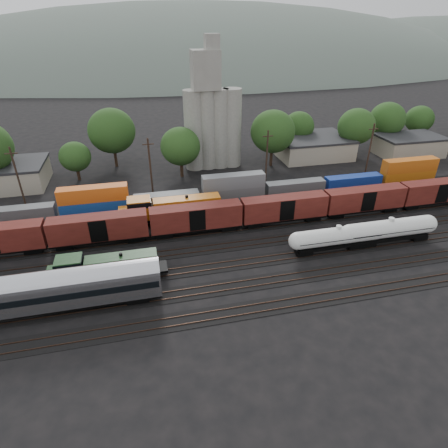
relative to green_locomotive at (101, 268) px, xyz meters
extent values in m
plane|color=black|center=(20.49, 5.00, -2.41)|extent=(600.00, 600.00, 0.00)
cube|color=black|center=(20.49, -10.00, -2.37)|extent=(180.00, 3.20, 0.08)
cube|color=#382319|center=(20.49, -10.72, -2.29)|extent=(180.00, 0.08, 0.16)
cube|color=#382319|center=(20.49, -9.28, -2.29)|extent=(180.00, 0.08, 0.16)
cube|color=black|center=(20.49, -5.00, -2.37)|extent=(180.00, 3.20, 0.08)
cube|color=#382319|center=(20.49, -5.72, -2.29)|extent=(180.00, 0.08, 0.16)
cube|color=#382319|center=(20.49, -4.28, -2.29)|extent=(180.00, 0.08, 0.16)
cube|color=black|center=(20.49, 0.00, -2.37)|extent=(180.00, 3.20, 0.08)
cube|color=#382319|center=(20.49, -0.72, -2.29)|extent=(180.00, 0.08, 0.16)
cube|color=#382319|center=(20.49, 0.72, -2.29)|extent=(180.00, 0.08, 0.16)
cube|color=black|center=(20.49, 5.00, -2.37)|extent=(180.00, 3.20, 0.08)
cube|color=#382319|center=(20.49, 4.28, -2.29)|extent=(180.00, 0.08, 0.16)
cube|color=#382319|center=(20.49, 5.72, -2.29)|extent=(180.00, 0.08, 0.16)
cube|color=black|center=(20.49, 10.00, -2.37)|extent=(180.00, 3.20, 0.08)
cube|color=#382319|center=(20.49, 9.28, -2.29)|extent=(180.00, 0.08, 0.16)
cube|color=#382319|center=(20.49, 10.72, -2.29)|extent=(180.00, 0.08, 0.16)
cube|color=black|center=(20.49, 15.00, -2.37)|extent=(180.00, 3.20, 0.08)
cube|color=#382319|center=(20.49, 14.28, -2.29)|extent=(180.00, 0.08, 0.16)
cube|color=#382319|center=(20.49, 15.72, -2.29)|extent=(180.00, 0.08, 0.16)
cube|color=black|center=(20.49, 20.00, -2.37)|extent=(180.00, 3.20, 0.08)
cube|color=#382319|center=(20.49, 19.28, -2.29)|extent=(180.00, 0.08, 0.16)
cube|color=#382319|center=(20.49, 20.72, -2.29)|extent=(180.00, 0.08, 0.16)
cube|color=black|center=(0.87, 0.00, -1.18)|extent=(15.86, 2.71, 0.37)
cube|color=black|center=(0.87, 0.00, -1.60)|extent=(4.66, 2.05, 0.75)
cube|color=#173717|center=(2.77, 0.00, 0.26)|extent=(9.52, 2.24, 2.52)
cube|color=#173717|center=(-3.89, 0.00, 0.54)|extent=(3.36, 2.71, 3.08)
cube|color=black|center=(-3.89, 0.00, 1.52)|extent=(3.45, 2.80, 0.84)
cube|color=#173717|center=(-6.11, 0.00, -0.16)|extent=(1.49, 2.24, 1.68)
cylinder|color=black|center=(2.77, 0.00, 1.66)|extent=(0.47, 0.47, 0.47)
cube|color=black|center=(-4.20, 0.00, -1.79)|extent=(2.43, 1.87, 0.65)
cube|color=black|center=(5.95, 0.00, -1.79)|extent=(2.43, 1.87, 0.65)
cylinder|color=silver|center=(34.91, 0.00, 0.26)|extent=(13.11, 2.70, 2.70)
sphere|color=silver|center=(28.35, 0.00, 0.26)|extent=(2.70, 2.70, 2.70)
sphere|color=silver|center=(41.47, 0.00, 0.26)|extent=(2.70, 2.70, 2.70)
cylinder|color=silver|center=(34.91, 0.00, 1.79)|extent=(0.84, 0.84, 0.47)
cube|color=black|center=(34.91, 0.00, 0.26)|extent=(13.41, 2.83, 0.07)
cube|color=black|center=(34.91, 0.00, -1.23)|extent=(12.66, 2.05, 0.47)
cube|color=black|center=(29.55, 0.00, -1.79)|extent=(2.42, 1.86, 0.65)
cube|color=black|center=(40.27, 0.00, -1.79)|extent=(2.42, 1.86, 0.65)
cylinder|color=silver|center=(43.87, 0.00, 0.40)|extent=(13.89, 2.86, 2.86)
sphere|color=silver|center=(36.93, 0.00, 0.40)|extent=(2.86, 2.86, 2.86)
sphere|color=silver|center=(50.81, 0.00, 0.40)|extent=(2.86, 2.86, 2.86)
cylinder|color=silver|center=(43.87, 0.00, 2.03)|extent=(0.89, 0.89, 0.49)
cube|color=black|center=(43.87, 0.00, 0.40)|extent=(14.20, 3.00, 0.08)
cube|color=black|center=(43.87, 0.00, -1.17)|extent=(13.41, 2.17, 0.49)
cube|color=black|center=(38.19, 0.00, -1.77)|extent=(2.56, 1.97, 0.69)
cube|color=black|center=(49.55, 0.00, -1.77)|extent=(2.56, 1.97, 0.69)
cube|color=silver|center=(-5.21, -5.00, 0.56)|extent=(25.57, 3.09, 3.20)
cylinder|color=silver|center=(-5.21, -5.00, 2.16)|extent=(25.57, 3.09, 3.09)
cube|color=black|center=(-5.21, -5.00, 0.94)|extent=(25.06, 3.15, 0.90)
cube|color=black|center=(-5.21, -5.00, -1.14)|extent=(25.57, 2.77, 0.43)
cube|color=black|center=(4.51, -5.00, -1.73)|extent=(2.77, 2.13, 0.75)
cube|color=black|center=(11.54, 15.00, -1.02)|extent=(19.39, 3.12, 0.43)
cube|color=black|center=(11.54, 15.00, -1.51)|extent=(5.39, 2.37, 0.86)
cube|color=#C76611|center=(13.87, 15.00, 0.65)|extent=(11.63, 2.59, 2.91)
cube|color=#C76611|center=(5.73, 15.00, 0.97)|extent=(3.88, 3.12, 3.55)
cube|color=black|center=(5.73, 15.00, 2.10)|extent=(3.99, 3.23, 0.97)
cube|color=#C76611|center=(3.01, 15.00, 0.16)|extent=(1.72, 2.59, 1.94)
cylinder|color=black|center=(13.87, 15.00, 2.26)|extent=(0.54, 0.54, 0.54)
cube|color=black|center=(5.34, 15.00, -1.72)|extent=(2.80, 2.15, 0.75)
cube|color=black|center=(17.75, 15.00, -1.72)|extent=(2.80, 2.15, 0.75)
cube|color=black|center=(-0.74, 10.00, -1.21)|extent=(15.00, 2.60, 0.40)
cube|color=#511813|center=(-0.74, 10.00, 0.89)|extent=(15.00, 2.90, 3.80)
cube|color=black|center=(14.66, 10.00, -1.21)|extent=(15.00, 2.60, 0.40)
cube|color=#511813|center=(14.66, 10.00, 0.89)|extent=(15.00, 2.90, 3.80)
cube|color=black|center=(30.06, 10.00, -1.21)|extent=(15.00, 2.60, 0.40)
cube|color=#511813|center=(30.06, 10.00, 0.89)|extent=(15.00, 2.90, 3.80)
cube|color=black|center=(45.46, 10.00, -1.21)|extent=(15.00, 2.60, 0.40)
cube|color=#511813|center=(45.46, 10.00, 0.89)|extent=(15.00, 2.90, 3.80)
cube|color=black|center=(60.86, 10.00, -1.21)|extent=(15.00, 2.60, 0.40)
cube|color=#511813|center=(60.86, 10.00, 0.89)|extent=(15.00, 2.90, 3.80)
cube|color=black|center=(20.49, 20.00, -1.91)|extent=(160.00, 2.60, 0.60)
cube|color=#505255|center=(-14.85, 20.00, -0.31)|extent=(12.00, 2.40, 2.60)
cube|color=#154296|center=(-2.05, 20.00, -0.31)|extent=(12.00, 2.40, 2.60)
cube|color=#D25715|center=(-2.05, 20.00, 2.29)|extent=(12.00, 2.40, 2.60)
cube|color=#56585A|center=(10.75, 20.00, -0.31)|extent=(12.00, 2.40, 2.60)
cube|color=#56595B|center=(23.55, 20.00, -0.31)|extent=(12.00, 2.40, 2.60)
cube|color=slate|center=(23.55, 20.00, 2.29)|extent=(12.00, 2.40, 2.60)
cube|color=#4E5153|center=(36.35, 20.00, -0.31)|extent=(12.00, 2.40, 2.60)
cube|color=navy|center=(49.15, 20.00, -0.31)|extent=(12.00, 2.40, 2.60)
cube|color=#BF6513|center=(61.95, 20.00, -0.31)|extent=(12.00, 2.40, 2.60)
cube|color=#BC5713|center=(61.95, 20.00, 2.29)|extent=(12.00, 2.40, 2.60)
cylinder|color=gray|center=(19.49, 41.00, 6.59)|extent=(4.40, 4.40, 18.00)
cylinder|color=gray|center=(22.49, 41.00, 6.59)|extent=(4.40, 4.40, 18.00)
cylinder|color=gray|center=(25.49, 41.00, 6.59)|extent=(4.40, 4.40, 18.00)
cylinder|color=gray|center=(28.49, 41.00, 6.59)|extent=(4.40, 4.40, 18.00)
cube|color=gray|center=(22.49, 41.00, 19.59)|extent=(6.00, 5.00, 8.00)
cube|color=gray|center=(23.99, 41.00, 24.59)|extent=(3.00, 3.00, 4.00)
cube|color=#9E937F|center=(50.49, 43.00, -0.11)|extent=(18.00, 14.00, 4.60)
cube|color=#232326|center=(50.49, 43.00, 2.44)|extent=(18.36, 14.28, 0.50)
cube|color=#9E937F|center=(75.49, 38.00, -0.11)|extent=(16.00, 10.00, 4.60)
cube|color=#232326|center=(75.49, 38.00, 2.44)|extent=(16.32, 10.20, 0.50)
cylinder|color=black|center=(-7.04, 39.44, -1.17)|extent=(0.70, 0.70, 2.48)
ellipsoid|color=#274A1B|center=(-7.04, 39.44, 3.00)|extent=(6.74, 6.74, 6.38)
cylinder|color=black|center=(0.95, 46.41, -0.41)|extent=(0.70, 0.70, 4.00)
ellipsoid|color=#274A1B|center=(0.95, 46.41, 6.31)|extent=(10.86, 10.86, 10.29)
cylinder|color=black|center=(15.64, 36.32, -0.79)|extent=(0.70, 0.70, 3.23)
ellipsoid|color=#274A1B|center=(15.64, 36.32, 4.64)|extent=(8.78, 8.78, 8.32)
cylinder|color=black|center=(26.78, 44.42, -0.65)|extent=(0.70, 0.70, 3.52)
ellipsoid|color=#274A1B|center=(26.78, 44.42, 5.25)|extent=(9.55, 9.55, 9.05)
cylinder|color=black|center=(37.77, 38.43, -0.48)|extent=(0.70, 0.70, 3.85)
ellipsoid|color=#274A1B|center=(37.77, 38.43, 5.98)|extent=(10.45, 10.45, 9.90)
cylinder|color=black|center=(48.76, 48.43, -0.92)|extent=(0.70, 0.70, 2.97)
ellipsoid|color=#274A1B|center=(48.76, 48.43, 4.06)|extent=(8.06, 8.06, 7.64)
cylinder|color=black|center=(61.25, 41.06, -0.68)|extent=(0.70, 0.70, 3.47)
ellipsoid|color=#274A1B|center=(61.25, 41.06, 5.14)|extent=(9.41, 9.41, 8.92)
cylinder|color=black|center=(72.98, 45.46, -0.65)|extent=(0.70, 0.70, 3.51)
ellipsoid|color=#274A1B|center=(72.98, 45.46, 5.23)|extent=(9.52, 9.52, 9.02)
cylinder|color=black|center=(85.80, 48.54, -0.96)|extent=(0.70, 0.70, 2.89)
ellipsoid|color=#274A1B|center=(85.80, 48.54, 3.88)|extent=(7.84, 7.84, 7.43)
cylinder|color=black|center=(-15.51, 27.00, 3.59)|extent=(0.36, 0.36, 12.00)
cube|color=black|center=(-15.51, 27.00, 8.39)|extent=(2.20, 0.18, 0.18)
cylinder|color=black|center=(8.49, 27.00, 3.59)|extent=(0.36, 0.36, 12.00)
cube|color=black|center=(8.49, 27.00, 8.39)|extent=(2.20, 0.18, 0.18)
cylinder|color=black|center=(32.49, 27.00, 3.59)|extent=(0.36, 0.36, 12.00)
cube|color=black|center=(32.49, 27.00, 8.39)|extent=(2.20, 0.18, 0.18)
cylinder|color=black|center=(56.49, 27.00, 3.59)|extent=(0.36, 0.36, 12.00)
cube|color=black|center=(56.49, 27.00, 8.39)|extent=(2.20, 0.18, 0.18)
ellipsoid|color=#59665B|center=(60.49, 265.00, -25.16)|extent=(520.00, 286.00, 130.00)
ellipsoid|color=#59665B|center=(280.49, 265.00, -19.91)|extent=(400.00, 220.00, 100.00)
camera|label=1|loc=(6.82, -43.91, 29.76)|focal=30.00mm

